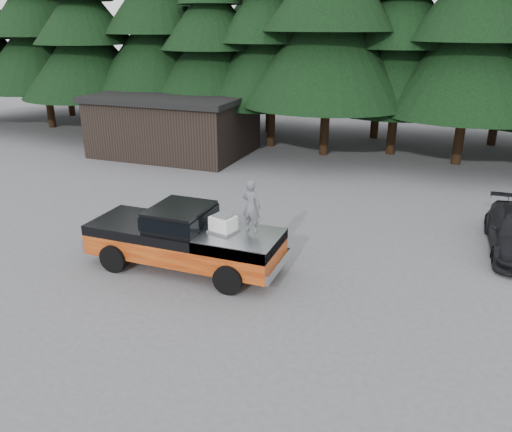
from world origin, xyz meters
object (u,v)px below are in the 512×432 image
(man_on_bed, at_px, (251,206))
(utility_building, at_px, (175,123))
(pickup_truck, at_px, (185,247))
(air_compressor, at_px, (223,224))

(man_on_bed, bearing_deg, utility_building, -45.76)
(pickup_truck, relative_size, man_on_bed, 3.90)
(man_on_bed, bearing_deg, pickup_truck, 16.55)
(air_compressor, bearing_deg, utility_building, 138.12)
(utility_building, bearing_deg, air_compressor, -55.59)
(pickup_truck, height_order, air_compressor, air_compressor)
(air_compressor, xyz_separation_m, utility_building, (-8.66, 12.64, 0.11))
(air_compressor, bearing_deg, pickup_truck, -164.96)
(air_compressor, height_order, utility_building, utility_building)
(pickup_truck, distance_m, utility_building, 14.70)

